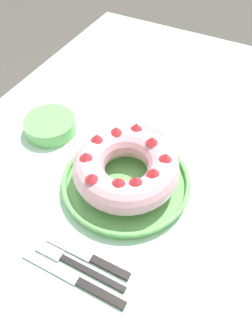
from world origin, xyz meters
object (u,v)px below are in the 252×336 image
fork (73,263)px  serving_knife (79,282)px  cake_knife (93,259)px  bundt_cake (126,168)px  serving_dish (126,182)px  napkin (164,118)px  side_bowl (50,126)px

fork → serving_knife: serving_knife is taller
fork → cake_knife: size_ratio=1.06×
bundt_cake → fork: 0.24m
serving_dish → serving_knife: serving_dish is taller
bundt_cake → fork: (-0.23, 0.00, -0.06)m
fork → bundt_cake: bearing=2.1°
serving_knife → napkin: (0.52, 0.04, -0.00)m
serving_dish → cake_knife: bearing=-172.0°
bundt_cake → napkin: 0.28m
side_bowl → bundt_cake: bearing=-105.0°
cake_knife → bundt_cake: bearing=3.6°
serving_dish → serving_knife: bearing=-173.4°
side_bowl → serving_dish: bearing=-105.0°
bundt_cake → cake_knife: bearing=-172.0°
serving_knife → cake_knife: (0.05, 0.00, -0.00)m
fork → napkin: 0.50m
fork → napkin: bearing=4.2°
serving_dish → bundt_cake: bearing=67.5°
cake_knife → side_bowl: bearing=43.4°
serving_knife → cake_knife: 0.05m
cake_knife → side_bowl: (0.27, 0.30, 0.02)m
fork → serving_dish: bearing=2.0°
serving_dish → cake_knife: size_ratio=1.59×
serving_knife → cake_knife: same height
serving_dish → side_bowl: size_ratio=2.19×
bundt_cake → serving_knife: (-0.25, -0.03, -0.06)m
serving_knife → napkin: serving_knife is taller
fork → side_bowl: bearing=44.7°
bundt_cake → side_bowl: bundt_cake is taller
fork → cake_knife: 0.04m
serving_dish → napkin: bearing=3.3°
cake_knife → serving_dish: bearing=3.6°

